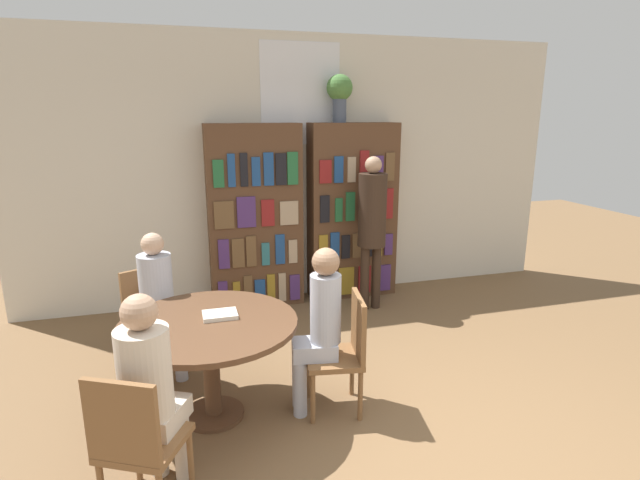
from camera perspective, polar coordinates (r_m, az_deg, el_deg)
name	(u,v)px	position (r m, az deg, el deg)	size (l,w,h in m)	color
ground_plane	(433,472)	(3.46, 12.75, -24.40)	(16.00, 16.00, 0.00)	brown
wall_back	(301,170)	(5.83, -2.23, 8.01)	(6.40, 0.07, 3.00)	beige
bookshelf_left	(255,217)	(5.60, -7.41, 2.58)	(1.03, 0.34, 2.04)	brown
bookshelf_right	(352,212)	(5.89, 3.72, 3.23)	(1.03, 0.34, 2.04)	brown
flower_vase	(340,92)	(5.73, 2.25, 16.51)	(0.29, 0.29, 0.52)	#475166
reading_table	(209,337)	(3.64, -12.53, -10.77)	(1.24, 1.24, 0.74)	brown
chair_near_camera	(136,439)	(2.98, -20.30, -20.58)	(0.54, 0.54, 0.88)	brown
chair_left_side	(152,315)	(4.49, -18.68, -8.17)	(0.54, 0.54, 0.88)	brown
chair_far_side	(344,348)	(3.72, 2.79, -12.21)	(0.46, 0.46, 0.88)	brown
seated_reader_left	(159,298)	(4.26, -17.91, -6.31)	(0.38, 0.41, 1.23)	#B2B7C6
seated_reader_right	(319,322)	(3.60, -0.12, -9.39)	(0.37, 0.27, 1.25)	#B2B7C6
seated_reader_back	(150,383)	(2.98, -18.88, -15.25)	(0.40, 0.42, 1.24)	beige
librarian_standing	(372,218)	(5.44, 5.96, 2.57)	(0.31, 0.58, 1.70)	#332319
open_book_on_table	(220,315)	(3.64, -11.36, -8.38)	(0.24, 0.18, 0.03)	silver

